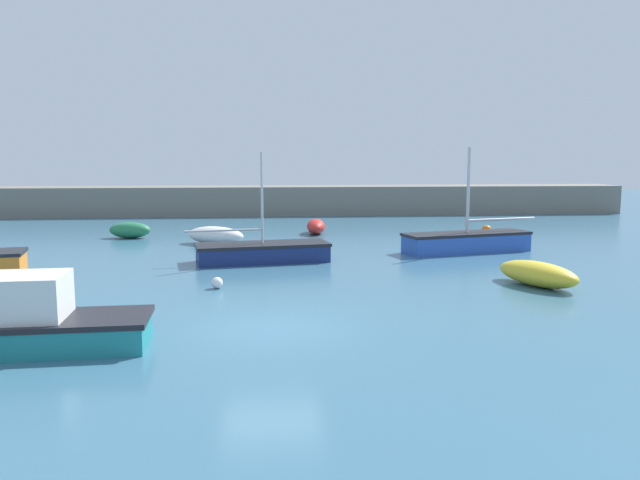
% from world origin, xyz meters
% --- Properties ---
extents(ground_plane, '(120.00, 120.00, 0.20)m').
position_xyz_m(ground_plane, '(0.00, 0.00, -0.10)').
color(ground_plane, '#38667F').
extents(harbor_breakwater, '(51.78, 3.46, 2.05)m').
position_xyz_m(harbor_breakwater, '(0.00, 30.35, 1.02)').
color(harbor_breakwater, slate).
rests_on(harbor_breakwater, ground_plane).
extents(rowboat_white_midwater, '(2.36, 3.33, 0.79)m').
position_xyz_m(rowboat_white_midwater, '(8.68, 4.26, 0.40)').
color(rowboat_white_midwater, yellow).
rests_on(rowboat_white_midwater, ground_plane).
extents(open_tender_yellow, '(3.27, 2.62, 0.86)m').
position_xyz_m(open_tender_yellow, '(-2.52, 14.96, 0.43)').
color(open_tender_yellow, white).
rests_on(open_tender_yellow, ground_plane).
extents(sailboat_short_mast, '(5.77, 2.71, 4.35)m').
position_xyz_m(sailboat_short_mast, '(-0.25, 9.74, 0.39)').
color(sailboat_short_mast, navy).
rests_on(sailboat_short_mast, ground_plane).
extents(fishing_dinghy_green, '(2.29, 1.32, 0.83)m').
position_xyz_m(fishing_dinghy_green, '(-7.09, 17.65, 0.41)').
color(fishing_dinghy_green, '#287A4C').
rests_on(fishing_dinghy_green, ground_plane).
extents(sailboat_twin_hulled, '(6.42, 2.96, 4.57)m').
position_xyz_m(sailboat_twin_hulled, '(8.71, 11.56, 0.46)').
color(sailboat_twin_hulled, '#2D56B7').
rests_on(sailboat_twin_hulled, ground_plane).
extents(motorboat_with_cabin, '(6.35, 2.20, 1.65)m').
position_xyz_m(motorboat_with_cabin, '(-5.70, -1.29, 0.56)').
color(motorboat_with_cabin, teal).
rests_on(motorboat_with_cabin, ground_plane).
extents(dinghy_near_pier, '(1.16, 2.44, 0.80)m').
position_xyz_m(dinghy_near_pier, '(2.61, 18.65, 0.40)').
color(dinghy_near_pier, red).
rests_on(dinghy_near_pier, ground_plane).
extents(mooring_buoy_orange, '(0.51, 0.51, 0.51)m').
position_xyz_m(mooring_buoy_orange, '(11.77, 17.51, 0.26)').
color(mooring_buoy_orange, orange).
rests_on(mooring_buoy_orange, ground_plane).
extents(mooring_buoy_white, '(0.37, 0.37, 0.37)m').
position_xyz_m(mooring_buoy_white, '(-1.67, 4.75, 0.18)').
color(mooring_buoy_white, white).
rests_on(mooring_buoy_white, ground_plane).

